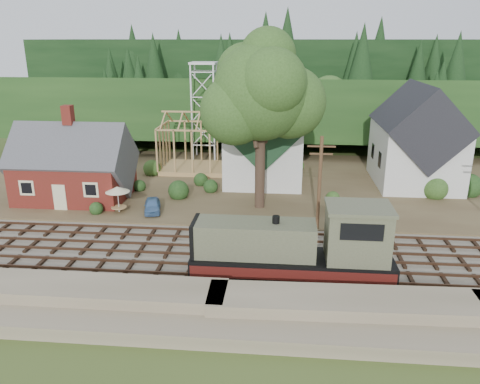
# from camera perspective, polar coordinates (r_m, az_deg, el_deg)

# --- Properties ---
(ground) EXTENTS (140.00, 140.00, 0.00)m
(ground) POSITION_cam_1_polar(r_m,az_deg,el_deg) (34.60, -1.85, -7.81)
(ground) COLOR #384C1E
(ground) RESTS_ON ground
(embankment) EXTENTS (64.00, 5.00, 1.60)m
(embankment) POSITION_cam_1_polar(r_m,az_deg,el_deg) (27.30, -4.13, -15.62)
(embankment) COLOR #7F7259
(embankment) RESTS_ON ground
(railroad_bed) EXTENTS (64.00, 11.00, 0.16)m
(railroad_bed) POSITION_cam_1_polar(r_m,az_deg,el_deg) (34.57, -1.85, -7.69)
(railroad_bed) COLOR #726B5B
(railroad_bed) RESTS_ON ground
(village_flat) EXTENTS (64.00, 26.00, 0.30)m
(village_flat) POSITION_cam_1_polar(r_m,az_deg,el_deg) (51.25, 0.63, 1.17)
(village_flat) COLOR brown
(village_flat) RESTS_ON ground
(hillside) EXTENTS (70.00, 28.96, 12.74)m
(hillside) POSITION_cam_1_polar(r_m,az_deg,el_deg) (74.51, 2.16, 6.46)
(hillside) COLOR #1E3F19
(hillside) RESTS_ON ground
(ridge) EXTENTS (80.00, 20.00, 12.00)m
(ridge) POSITION_cam_1_polar(r_m,az_deg,el_deg) (90.21, 2.74, 8.52)
(ridge) COLOR black
(ridge) RESTS_ON ground
(depot) EXTENTS (10.80, 7.41, 9.00)m
(depot) POSITION_cam_1_polar(r_m,az_deg,el_deg) (47.88, -19.57, 2.68)
(depot) COLOR #5E2215
(depot) RESTS_ON village_flat
(church) EXTENTS (8.40, 15.17, 13.00)m
(church) POSITION_cam_1_polar(r_m,az_deg,el_deg) (51.53, 3.03, 7.01)
(church) COLOR silver
(church) RESTS_ON village_flat
(farmhouse) EXTENTS (8.40, 10.80, 10.60)m
(farmhouse) POSITION_cam_1_polar(r_m,az_deg,el_deg) (52.79, 20.71, 5.78)
(farmhouse) COLOR silver
(farmhouse) RESTS_ON village_flat
(timber_frame) EXTENTS (8.20, 6.20, 6.99)m
(timber_frame) POSITION_cam_1_polar(r_m,az_deg,el_deg) (55.07, -5.28, 5.65)
(timber_frame) COLOR tan
(timber_frame) RESTS_ON village_flat
(lattice_tower) EXTENTS (3.20, 3.20, 12.12)m
(lattice_tower) POSITION_cam_1_polar(r_m,az_deg,el_deg) (59.90, -4.41, 13.24)
(lattice_tower) COLOR silver
(lattice_tower) RESTS_ON village_flat
(big_tree) EXTENTS (10.90, 8.40, 14.70)m
(big_tree) POSITION_cam_1_polar(r_m,az_deg,el_deg) (41.26, 2.81, 11.29)
(big_tree) COLOR #38281E
(big_tree) RESTS_ON village_flat
(telegraph_pole_near) EXTENTS (2.20, 0.28, 8.00)m
(telegraph_pole_near) POSITION_cam_1_polar(r_m,az_deg,el_deg) (37.78, 9.67, 1.13)
(telegraph_pole_near) COLOR #4C331E
(telegraph_pole_near) RESTS_ON ground
(locomotive) EXTENTS (12.90, 3.23, 5.13)m
(locomotive) POSITION_cam_1_polar(r_m,az_deg,el_deg) (30.72, 7.27, -6.83)
(locomotive) COLOR black
(locomotive) RESTS_ON railroad_bed
(car_blue) EXTENTS (2.20, 3.69, 1.18)m
(car_blue) POSITION_cam_1_polar(r_m,az_deg,el_deg) (42.78, -10.64, -1.62)
(car_blue) COLOR #527DB0
(car_blue) RESTS_ON village_flat
(car_green) EXTENTS (3.84, 1.96, 1.21)m
(car_green) POSITION_cam_1_polar(r_m,az_deg,el_deg) (48.39, -23.36, -0.48)
(car_green) COLOR #6A9265
(car_green) RESTS_ON village_flat
(car_red) EXTENTS (4.56, 2.58, 1.20)m
(car_red) POSITION_cam_1_polar(r_m,az_deg,el_deg) (54.01, 21.72, 1.57)
(car_red) COLOR #B00E12
(car_red) RESTS_ON village_flat
(patio_set) EXTENTS (2.14, 2.14, 2.38)m
(patio_set) POSITION_cam_1_polar(r_m,az_deg,el_deg) (42.94, -14.71, 0.19)
(patio_set) COLOR silver
(patio_set) RESTS_ON village_flat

